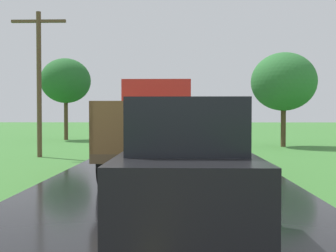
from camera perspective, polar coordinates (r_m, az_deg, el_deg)
banana_truck_near at (r=12.02m, az=-1.70°, el=0.07°), size 2.38×5.82×2.80m
utility_pole_roadside at (r=17.98m, az=-17.89°, el=6.64°), size 2.32×0.20×6.17m
roadside_tree_near_left at (r=30.01m, az=-14.36°, el=6.23°), size 3.58×3.58×5.89m
roadside_tree_mid_right at (r=23.61m, az=16.14°, el=6.06°), size 3.64×3.64×5.32m
following_car at (r=5.73m, az=2.52°, el=-5.62°), size 1.74×4.10×1.92m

